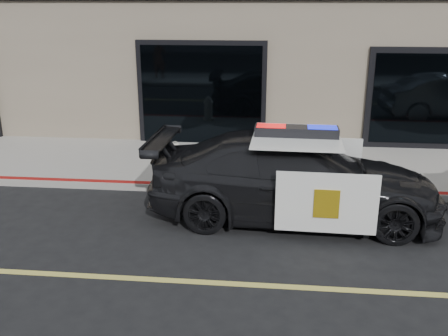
# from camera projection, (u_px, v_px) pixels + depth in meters

# --- Properties ---
(ground) EXTENTS (120.00, 120.00, 0.00)m
(ground) POSITION_uv_depth(u_px,v_px,m) (203.00, 282.00, 7.13)
(ground) COLOR black
(ground) RESTS_ON ground
(sidewalk_n) EXTENTS (60.00, 3.50, 0.15)m
(sidewalk_n) POSITION_uv_depth(u_px,v_px,m) (233.00, 164.00, 12.06)
(sidewalk_n) COLOR gray
(sidewalk_n) RESTS_ON ground
(police_car) EXTENTS (2.59, 5.40, 1.73)m
(police_car) POSITION_uv_depth(u_px,v_px,m) (294.00, 177.00, 9.09)
(police_car) COLOR black
(police_car) RESTS_ON ground
(fire_hydrant) EXTENTS (0.35, 0.49, 0.78)m
(fire_hydrant) POSITION_uv_depth(u_px,v_px,m) (176.00, 160.00, 10.95)
(fire_hydrant) COLOR white
(fire_hydrant) RESTS_ON sidewalk_n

